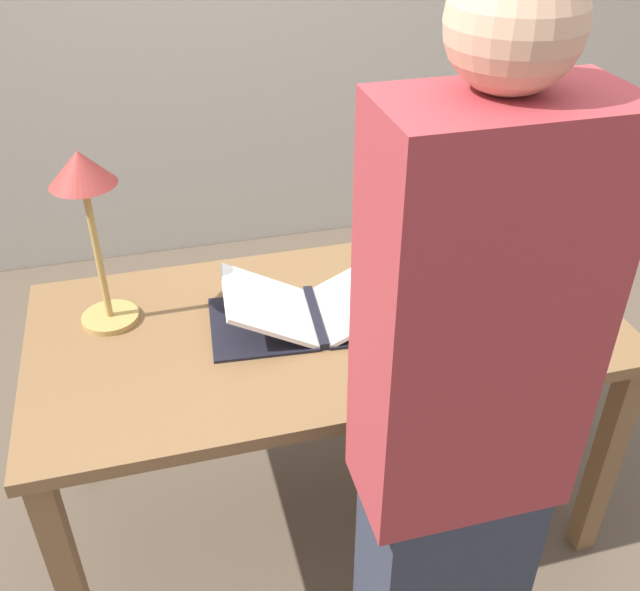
% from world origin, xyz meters
% --- Properties ---
extents(ground_plane, '(12.00, 12.00, 0.00)m').
position_xyz_m(ground_plane, '(0.00, 0.00, 0.00)').
color(ground_plane, brown).
extents(reading_desk, '(1.55, 0.76, 0.74)m').
position_xyz_m(reading_desk, '(0.00, 0.00, 0.65)').
color(reading_desk, brown).
rests_on(reading_desk, ground_plane).
extents(open_book, '(0.58, 0.32, 0.12)m').
position_xyz_m(open_book, '(-0.03, 0.01, 0.78)').
color(open_book, black).
rests_on(open_book, reading_desk).
extents(book_stack_tall, '(0.23, 0.32, 0.11)m').
position_xyz_m(book_stack_tall, '(0.50, 0.11, 0.79)').
color(book_stack_tall, black).
rests_on(book_stack_tall, reading_desk).
extents(book_standing_upright, '(0.06, 0.19, 0.23)m').
position_xyz_m(book_standing_upright, '(0.31, 0.10, 0.86)').
color(book_standing_upright, '#234C2D').
rests_on(book_standing_upright, reading_desk).
extents(reading_lamp, '(0.16, 0.16, 0.48)m').
position_xyz_m(reading_lamp, '(-0.55, 0.15, 1.11)').
color(reading_lamp, tan).
rests_on(reading_lamp, reading_desk).
extents(coffee_mug, '(0.07, 0.10, 0.09)m').
position_xyz_m(coffee_mug, '(0.20, 0.01, 0.79)').
color(coffee_mug, white).
rests_on(coffee_mug, reading_desk).
extents(person_reader, '(0.36, 0.21, 1.73)m').
position_xyz_m(person_reader, '(0.06, -0.67, 0.86)').
color(person_reader, '#2D3342').
rests_on(person_reader, ground_plane).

